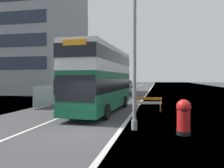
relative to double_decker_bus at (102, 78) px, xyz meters
The scene contains 12 objects.
ground 7.25m from the double_decker_bus, 79.93° to the right, with size 140.00×280.00×0.10m.
double_decker_bus is the anchor object (origin of this frame).
lamppost_foreground 6.66m from the double_decker_bus, 61.22° to the right, with size 0.29×0.70×8.90m.
red_pillar_postbox 8.38m from the double_decker_bus, 48.64° to the right, with size 0.67×0.67×1.62m.
roadworks_barrier 4.09m from the double_decker_bus, 12.28° to the left, with size 1.99×0.69×1.10m.
construction_site_fence 11.72m from the double_decker_bus, 120.10° to the left, with size 0.44×20.60×1.95m.
car_oncoming_near 14.93m from the double_decker_bus, 92.91° to the left, with size 1.95×4.53×2.13m.
car_receding_mid 23.86m from the double_decker_bus, 97.59° to the left, with size 1.91×4.41×2.13m.
car_receding_far 32.35m from the double_decker_bus, 95.20° to the left, with size 1.94×4.16×2.25m.
car_far_side 41.48m from the double_decker_bus, 94.90° to the left, with size 2.03×4.55×2.03m.
bare_tree_far_verge_near 35.48m from the double_decker_bus, 114.62° to the left, with size 2.87×2.23×5.61m.
backdrop_office_block 32.62m from the double_decker_bus, 139.09° to the left, with size 26.51×16.51×23.18m.
Camera 1 is at (3.63, -9.95, 2.59)m, focal length 35.77 mm.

